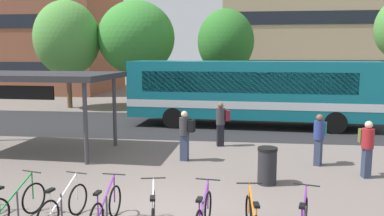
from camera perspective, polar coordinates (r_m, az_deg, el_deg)
The scene contains 18 objects.
bus_lane_asphalt at distance 19.71m, azimuth 1.46°, elevation -2.50°, with size 80.00×7.20×0.01m, color #232326.
city_bus at distance 19.40m, azimuth 8.98°, elevation 2.52°, with size 12.15×3.27×3.20m.
parked_bicycle_green_1 at distance 9.40m, azimuth -24.24°, elevation -12.72°, with size 0.64×1.67×0.99m.
parked_bicycle_white_2 at distance 8.95m, azimuth -18.15°, elevation -13.46°, with size 0.55×1.70×0.99m.
parked_bicycle_purple_3 at distance 8.60m, azimuth -12.38°, elevation -14.14°, with size 0.52×1.72×0.99m.
parked_bicycle_silver_4 at distance 8.19m, azimuth -5.65°, elevation -15.14°, with size 0.55×1.70×0.99m.
parked_bicycle_purple_5 at distance 8.09m, azimuth 1.66°, elevation -15.42°, with size 0.52×1.72×0.99m.
transit_shelter at distance 15.32m, azimuth -22.66°, elevation 4.05°, with size 6.34×3.70×2.88m.
commuter_teal_pack_0 at distance 13.24m, azimuth 18.00°, elevation -3.87°, with size 0.52×0.60×1.67m.
commuter_maroon_pack_1 at distance 15.20m, azimuth 4.29°, elevation -1.92°, with size 0.58×0.43×1.71m.
commuter_black_pack_2 at distance 13.11m, azimuth -0.97°, elevation -3.53°, with size 0.57×0.41×1.69m.
commuter_olive_pack_3 at distance 12.45m, azimuth 24.08°, elevation -4.90°, with size 0.38×0.56×1.67m.
trash_bin at distance 11.12m, azimuth 10.87°, elevation -8.23°, with size 0.55×0.55×1.03m.
street_tree_1 at distance 26.72m, azimuth -8.08°, elevation 10.04°, with size 5.09×5.09×7.04m.
street_tree_2 at distance 27.02m, azimuth -17.69°, elevation 9.61°, with size 4.20×4.20×6.96m.
street_tree_3 at distance 25.42m, azimuth 4.92°, elevation 9.57°, with size 3.59×3.59×6.38m.
building_left_wing at distance 41.19m, azimuth -23.10°, elevation 13.09°, with size 16.09×10.21×15.38m.
building_right_wing at distance 41.92m, azimuth 18.81°, elevation 13.81°, with size 19.65×13.26×16.27m.
Camera 1 is at (1.77, -7.98, 3.60)m, focal length 36.70 mm.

